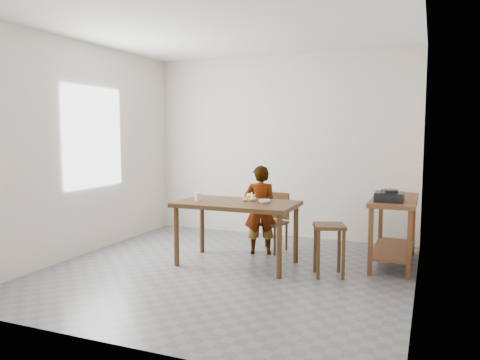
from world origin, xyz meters
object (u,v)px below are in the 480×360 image
at_px(dining_chair, 270,223).
at_px(stool, 329,250).
at_px(prep_counter, 394,231).
at_px(child, 260,210).
at_px(dining_table, 237,233).

xyz_separation_m(dining_chair, stool, (0.93, -0.77, -0.10)).
height_order(prep_counter, dining_chair, prep_counter).
bearing_deg(stool, child, 149.36).
bearing_deg(dining_table, stool, -1.81).
xyz_separation_m(child, dining_chair, (0.08, 0.17, -0.19)).
bearing_deg(dining_table, dining_chair, 76.79).
relative_size(prep_counter, child, 1.05).
bearing_deg(dining_table, child, 80.98).
relative_size(prep_counter, stool, 2.10).
bearing_deg(prep_counter, dining_chair, 178.83).
distance_m(prep_counter, child, 1.64).
xyz_separation_m(dining_table, prep_counter, (1.72, 0.70, 0.03)).
distance_m(dining_table, stool, 1.11).
bearing_deg(child, stool, 129.51).
height_order(dining_chair, stool, dining_chair).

